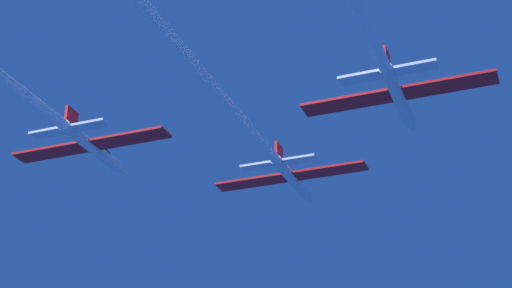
% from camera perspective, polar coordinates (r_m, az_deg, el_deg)
% --- Properties ---
extents(jet_lead, '(16.31, 49.55, 2.70)m').
position_cam_1_polar(jet_lead, '(74.35, -0.86, 1.54)').
color(jet_lead, white).
extents(jet_left_wing, '(16.31, 42.76, 2.70)m').
position_cam_1_polar(jet_left_wing, '(72.08, -15.73, 3.24)').
color(jet_left_wing, white).
extents(jet_right_wing, '(16.31, 47.07, 2.70)m').
position_cam_1_polar(jet_right_wing, '(58.78, 7.36, 8.94)').
color(jet_right_wing, white).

